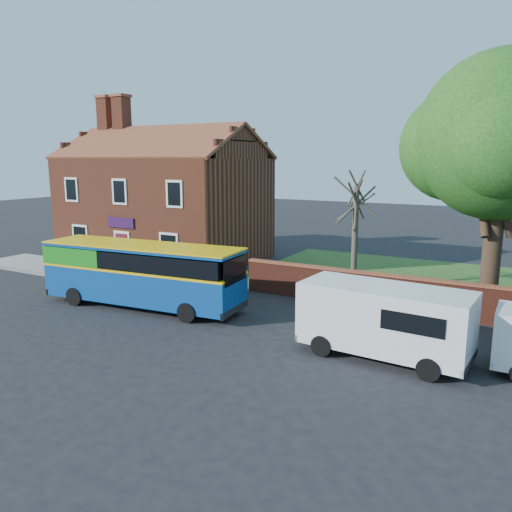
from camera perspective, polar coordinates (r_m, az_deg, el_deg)
The scene contains 10 objects.
ground at distance 20.86m, azimuth -15.25°, elevation -7.41°, with size 120.00×120.00×0.00m, color black.
pavement at distance 29.57m, azimuth -17.22°, elevation -1.97°, with size 18.00×3.50×0.12m, color gray.
kerb at distance 28.43m, azimuth -19.77°, elevation -2.62°, with size 18.00×0.15×0.14m, color slate.
grass_strip at distance 27.77m, azimuth 26.22°, elevation -3.54°, with size 26.00×12.00×0.04m, color #426B28.
shop_building at distance 33.22m, azimuth -10.40°, elevation 5.59°, with size 12.30×8.13×10.50m.
boundary_wall at distance 21.77m, azimuth 25.46°, elevation -5.11°, with size 22.00×0.38×1.60m.
bus at distance 22.64m, azimuth -13.48°, elevation -1.68°, with size 9.37×3.16×2.81m.
van_near at distance 16.95m, azimuth 14.52°, elevation -6.92°, with size 5.58×2.56×2.39m.
large_tree at distance 24.00m, azimuth 26.53°, elevation 11.61°, with size 8.99×7.11×10.96m.
bare_tree at distance 25.29m, azimuth 11.25°, elevation 2.72°, with size 2.12×2.52×5.64m.
Camera 1 is at (14.05, -14.00, 6.46)m, focal length 35.00 mm.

